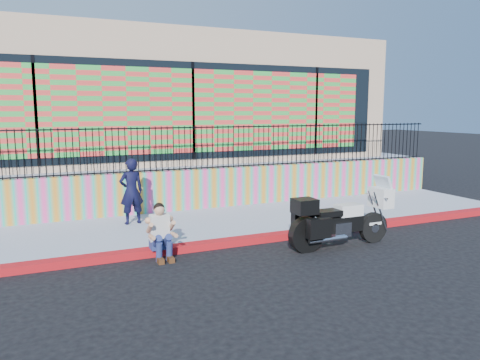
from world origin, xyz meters
TOP-DOWN VIEW (x-y plane):
  - ground at (0.00, 0.00)m, footprint 90.00×90.00m
  - red_curb at (0.00, 0.00)m, footprint 16.00×0.30m
  - sidewalk at (0.00, 1.65)m, footprint 16.00×3.00m
  - mural_wall at (0.00, 3.25)m, footprint 16.00×0.20m
  - metal_fence at (0.00, 3.25)m, footprint 15.80×0.04m
  - elevated_platform at (0.00, 8.35)m, footprint 16.00×10.00m
  - storefront_building at (0.00, 8.13)m, footprint 14.00×8.06m
  - police_motorcycle at (1.50, -1.03)m, footprint 2.38×0.79m
  - police_officer at (-2.22, 2.22)m, footprint 0.62×0.44m
  - seated_man at (-2.13, -0.26)m, footprint 0.54×0.71m

SIDE VIEW (x-z plane):
  - ground at x=0.00m, z-range 0.00..0.00m
  - red_curb at x=0.00m, z-range 0.00..0.15m
  - sidewalk at x=0.00m, z-range 0.00..0.15m
  - seated_man at x=-2.13m, z-range -0.08..0.98m
  - police_motorcycle at x=1.50m, z-range -0.12..1.36m
  - elevated_platform at x=0.00m, z-range 0.00..1.25m
  - mural_wall at x=0.00m, z-range 0.15..1.25m
  - police_officer at x=-2.22m, z-range 0.15..1.74m
  - metal_fence at x=0.00m, z-range 1.25..2.45m
  - storefront_building at x=0.00m, z-range 1.25..5.25m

